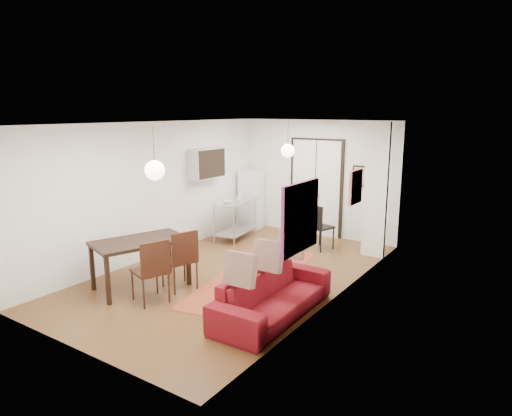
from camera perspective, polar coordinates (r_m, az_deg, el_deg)
The scene contains 27 objects.
floor at distance 9.01m, azimuth -2.62°, elevation -8.19°, with size 7.00×7.00×0.00m, color brown.
ceiling at distance 8.45m, azimuth -2.81°, elevation 10.57°, with size 4.20×7.00×0.02m, color white.
wall_back at distance 11.58m, azimuth 7.62°, elevation 3.70°, with size 4.20×0.02×2.90m, color white.
wall_front at distance 6.24m, azimuth -22.18°, elevation -4.42°, with size 4.20×0.02×2.90m, color white.
wall_left at distance 9.99m, azimuth -12.47°, elevation 2.17°, with size 0.02×7.00×2.90m, color white.
wall_right at distance 7.59m, azimuth 10.18°, elevation -0.85°, with size 0.02×7.00×2.90m, color white.
double_doors at distance 11.58m, azimuth 7.49°, elevation 2.45°, with size 1.44×0.06×2.50m, color white.
stub_partition at distance 10.01m, azimuth 14.74°, elevation 2.08°, with size 0.50×0.10×2.90m, color white.
wall_cabinet at distance 10.89m, azimuth -6.22°, elevation 5.59°, with size 0.35×1.00×0.70m, color silver.
painting_popart at distance 6.45m, azimuth 5.57°, elevation -1.19°, with size 0.05×1.00×1.00m, color red.
painting_abstract at distance 8.26m, azimuth 12.34°, elevation 2.59°, with size 0.05×0.50×0.60m, color #F1E8C9.
poster_back at distance 11.08m, azimuth 12.93°, elevation 3.90°, with size 0.40×0.03×0.50m, color red.
print_left at distance 11.36m, azimuth -5.19°, elevation 6.13°, with size 0.03×0.44×0.54m, color olive.
pendant_back at distance 10.17m, azimuth 3.99°, elevation 7.16°, with size 0.30×0.30×0.80m.
pendant_front at distance 7.00m, azimuth -12.55°, elevation 4.63°, with size 0.30×0.30×0.80m.
kilim_rug at distance 8.81m, azimuth -0.21°, elevation -8.63°, with size 1.39×3.72×0.01m, color #AD402B.
sofa at distance 7.18m, azimuth 2.18°, elevation -10.72°, with size 2.34×0.91×0.68m, color maroon.
coffee_table at distance 8.19m, azimuth 0.43°, elevation -7.49°, with size 1.10×0.82×0.44m.
potted_plant at distance 8.05m, azimuth 1.03°, elevation -5.81°, with size 0.33×0.38×0.43m, color #326B30.
kitchen_counter at distance 11.24m, azimuth -2.57°, elevation -0.75°, with size 0.79×1.32×0.96m.
bowl at distance 10.93m, azimuth -3.52°, elevation 0.79°, with size 0.22×0.22×0.06m, color silver.
soap_bottle at distance 11.38m, azimuth -2.05°, elevation 1.63°, with size 0.09×0.09×0.20m, color teal.
fridge at distance 12.26m, azimuth -0.55°, elevation 1.08°, with size 0.55×0.55×1.55m, color white.
dining_table at distance 8.36m, azimuth -14.31°, elevation -4.53°, with size 1.39×1.81×0.88m.
dining_chair_near at distance 8.30m, azimuth -9.08°, elevation -5.50°, with size 0.66×0.81×1.09m.
dining_chair_far at distance 7.83m, azimuth -12.57°, elevation -6.73°, with size 0.66×0.81×1.09m.
black_side_chair at distance 10.59m, azimuth 8.33°, elevation -1.72°, with size 0.60×0.61×1.05m.
Camera 1 is at (5.02, -6.80, 3.13)m, focal length 32.00 mm.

